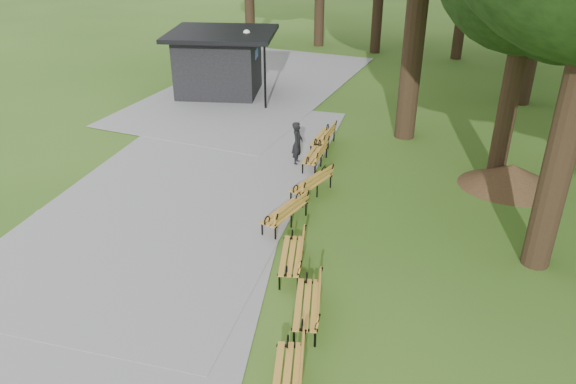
% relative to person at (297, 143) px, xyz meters
% --- Properties ---
extents(ground, '(100.00, 100.00, 0.00)m').
position_rel_person_xyz_m(ground, '(0.75, -5.23, -0.79)').
color(ground, '#39651D').
rests_on(ground, ground).
extents(path, '(12.00, 38.00, 0.06)m').
position_rel_person_xyz_m(path, '(-3.25, -2.23, -0.76)').
color(path, '#969699').
rests_on(path, ground).
extents(person, '(0.38, 0.58, 1.57)m').
position_rel_person_xyz_m(person, '(0.00, 0.00, 0.00)').
color(person, black).
rests_on(person, ground).
extents(kiosk, '(5.40, 4.85, 3.06)m').
position_rel_person_xyz_m(kiosk, '(-5.48, 7.35, 0.75)').
color(kiosk, black).
rests_on(kiosk, ground).
extents(lamp_post, '(0.32, 0.32, 3.19)m').
position_rel_person_xyz_m(lamp_post, '(-3.95, 7.15, 1.51)').
color(lamp_post, black).
rests_on(lamp_post, ground).
extents(dirt_mound, '(2.80, 2.80, 0.79)m').
position_rel_person_xyz_m(dirt_mound, '(7.22, -0.23, -0.39)').
color(dirt_mound, '#47301C').
rests_on(dirt_mound, ground).
extents(bench_0, '(0.92, 1.97, 0.88)m').
position_rel_person_xyz_m(bench_0, '(2.03, -10.38, -0.35)').
color(bench_0, gold).
rests_on(bench_0, ground).
extents(bench_1, '(0.90, 1.97, 0.88)m').
position_rel_person_xyz_m(bench_1, '(1.98, -8.23, -0.35)').
color(bench_1, gold).
rests_on(bench_1, ground).
extents(bench_2, '(0.89, 1.97, 0.88)m').
position_rel_person_xyz_m(bench_2, '(1.24, -6.45, -0.35)').
color(bench_2, gold).
rests_on(bench_2, ground).
extents(bench_3, '(1.24, 2.00, 0.88)m').
position_rel_person_xyz_m(bench_3, '(0.56, -4.32, -0.35)').
color(bench_3, gold).
rests_on(bench_3, ground).
extents(bench_4, '(1.31, 2.00, 0.88)m').
position_rel_person_xyz_m(bench_4, '(0.95, -2.30, -0.35)').
color(bench_4, gold).
rests_on(bench_4, ground).
extents(bench_5, '(0.78, 1.94, 0.88)m').
position_rel_person_xyz_m(bench_5, '(0.65, -0.05, -0.35)').
color(bench_5, gold).
rests_on(bench_5, ground).
extents(bench_6, '(0.85, 1.96, 0.88)m').
position_rel_person_xyz_m(bench_6, '(0.64, 1.61, -0.35)').
color(bench_6, gold).
rests_on(bench_6, ground).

